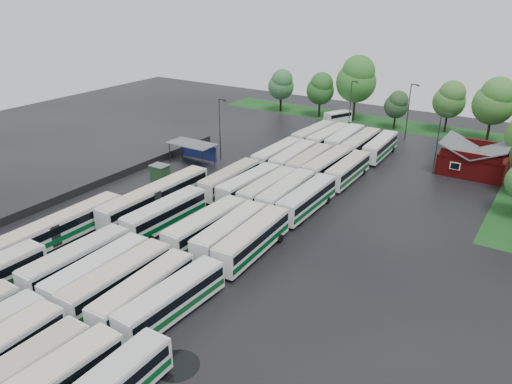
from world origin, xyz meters
The scene contains 48 objects.
ground centered at (0.00, 0.00, 0.00)m, with size 160.00×160.00×0.00m, color black.
brick_building centered at (24.00, 42.77, 1.87)m, with size 10.07×8.60×5.39m.
wash_shed centered at (-17.20, 22.02, 2.99)m, with size 8.20×4.20×3.58m.
utility_hut centered at (-16.20, 12.60, 1.32)m, with size 2.70×2.20×2.62m.
grass_strip_north centered at (2.00, 64.80, 0.01)m, with size 80.00×10.00×0.01m, color #103D11.
west_fence centered at (-22.20, 8.00, 0.60)m, with size 0.10×50.00×1.20m, color #2D2D30.
bus_r0c3 centered at (5.35, -26.12, 1.89)m, with size 2.84×12.38×3.43m.
bus_r1c0 centered at (-4.49, -12.44, 1.91)m, with size 2.77×12.51×3.47m.
bus_r1c1 centered at (-1.02, -12.66, 1.88)m, with size 2.93×12.36×3.42m.
bus_r1c2 centered at (1.88, -12.69, 1.93)m, with size 2.71×12.59×3.50m.
bus_r1c3 centered at (5.35, -12.68, 1.86)m, with size 3.10×12.28×3.39m.
bus_r1c4 centered at (8.45, -12.17, 1.87)m, with size 3.05×12.29×3.40m.
bus_r2c0 centered at (-4.53, 1.11, 1.93)m, with size 3.07×12.69×3.51m.
bus_r2c2 centered at (1.93, 1.20, 1.95)m, with size 3.05×12.83×3.55m.
bus_r2c3 centered at (5.28, 1.46, 1.92)m, with size 3.22×12.65×3.49m.
bus_r2c4 centered at (8.39, 1.42, 1.97)m, with size 3.36×12.99×3.58m.
bus_r3c0 centered at (-4.54, 15.13, 1.88)m, with size 2.70×12.28×3.41m.
bus_r3c1 centered at (-1.05, 14.93, 1.88)m, with size 3.20×12.37×3.41m.
bus_r3c2 centered at (2.16, 14.94, 1.88)m, with size 2.70×12.28×3.41m.
bus_r3c3 centered at (5.12, 14.93, 1.95)m, with size 3.14×12.81×3.54m.
bus_r3c4 centered at (8.31, 14.92, 1.92)m, with size 2.76×12.58×3.50m.
bus_r4c0 centered at (-4.36, 28.40, 1.90)m, with size 2.67×12.39×3.45m.
bus_r4c1 centered at (-1.19, 28.18, 1.92)m, with size 3.25×12.62×3.48m.
bus_r4c2 centered at (1.81, 28.24, 1.87)m, with size 2.91×12.28×3.40m.
bus_r4c3 centered at (5.03, 28.32, 1.96)m, with size 2.92×12.86×3.57m.
bus_r4c4 centered at (8.43, 28.25, 1.86)m, with size 2.75×12.19×3.38m.
bus_r5c0 centered at (-4.44, 42.06, 1.90)m, with size 3.23×12.53×3.46m.
bus_r5c1 centered at (-1.12, 41.73, 1.95)m, with size 3.25×12.87×3.55m.
bus_r5c2 centered at (1.86, 42.16, 1.96)m, with size 3.11×12.91×3.57m.
bus_r5c3 centered at (5.12, 41.67, 1.93)m, with size 2.87×12.67×3.52m.
bus_r5c4 centered at (8.57, 42.16, 1.87)m, with size 3.07×12.31×3.40m.
artic_bus_west_b centered at (-9.28, 4.47, 1.93)m, with size 2.92×18.79×3.48m.
artic_bus_west_c centered at (-12.34, -9.19, 1.90)m, with size 2.63×18.43×3.42m.
minibus centered at (-6.95, 58.61, 1.49)m, with size 4.63×6.53×2.69m.
tree_north_0 centered at (-22.88, 61.43, 6.47)m, with size 6.08×6.08×10.07m.
tree_north_1 centered at (-12.82, 61.66, 6.59)m, with size 6.18×6.18×10.24m.
tree_north_2 centered at (-5.03, 63.10, 9.25)m, with size 8.68×8.68×14.37m.
tree_north_3 centered at (4.89, 61.21, 5.28)m, with size 4.97×4.96×8.21m.
tree_north_4 centered at (14.48, 64.65, 6.87)m, with size 6.45×6.45×10.69m.
tree_north_5 centered at (23.13, 61.48, 8.18)m, with size 7.68×7.68×12.72m.
lamp_post_ne centered at (18.96, 38.66, 5.89)m, with size 1.56×0.30×10.15m.
lamp_post_nw centered at (-14.27, 25.97, 6.22)m, with size 1.65×0.32×10.70m.
lamp_post_back_w centered at (-2.96, 55.69, 5.91)m, with size 1.57×0.31×10.18m.
lamp_post_back_e centered at (9.27, 54.87, 6.38)m, with size 1.69×0.33×10.98m.
puddle_0 centered at (-2.40, -20.54, 0.00)m, with size 3.85×3.85×0.01m, color black.
puddle_2 centered at (-10.72, 3.05, 0.00)m, with size 7.65×7.65×0.01m, color black.
puddle_3 centered at (6.54, -3.78, 0.00)m, with size 4.32×4.32×0.01m, color black.
puddle_4 centered at (12.99, -16.91, 0.00)m, with size 3.84×3.84×0.01m, color black.
Camera 1 is at (35.71, -40.12, 28.96)m, focal length 35.00 mm.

